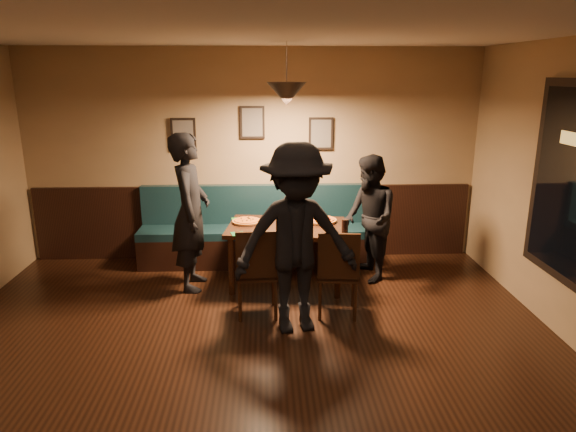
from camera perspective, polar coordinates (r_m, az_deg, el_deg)
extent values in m
plane|color=black|center=(4.17, -4.65, -20.90)|extent=(7.00, 7.00, 0.00)
plane|color=silver|center=(3.37, -5.76, 20.99)|extent=(7.00, 7.00, 0.00)
plane|color=#8C704F|center=(6.94, -3.88, 6.60)|extent=(6.00, 0.00, 6.00)
cube|color=black|center=(7.11, -3.75, -0.63)|extent=(5.88, 0.06, 1.00)
cube|color=black|center=(6.95, -11.46, 8.84)|extent=(0.32, 0.04, 0.42)
cube|color=black|center=(6.86, -3.95, 10.28)|extent=(0.32, 0.04, 0.42)
cube|color=black|center=(6.91, 3.65, 9.07)|extent=(0.32, 0.04, 0.42)
cone|color=black|center=(5.84, -0.15, 13.33)|extent=(0.44, 0.44, 0.25)
cube|color=black|center=(6.20, -0.14, -4.32)|extent=(1.47, 1.04, 0.74)
imported|color=black|center=(6.07, -10.70, 0.40)|extent=(0.45, 0.68, 1.84)
imported|color=black|center=(6.32, 8.94, -0.29)|extent=(0.70, 0.84, 1.54)
imported|color=black|center=(4.95, 0.93, -2.63)|extent=(1.31, 0.90, 1.87)
cylinder|color=orange|center=(6.21, -4.57, -0.58)|extent=(0.38, 0.38, 0.04)
cylinder|color=orange|center=(5.94, 0.32, -1.28)|extent=(0.43, 0.43, 0.04)
cylinder|color=#C17F24|center=(6.24, 3.65, -0.46)|extent=(0.50, 0.50, 0.04)
cylinder|color=black|center=(5.83, 6.30, -1.11)|extent=(0.09, 0.09, 0.16)
cylinder|color=#950409|center=(6.04, 4.53, -0.64)|extent=(0.04, 0.04, 0.12)
cube|color=#207822|center=(6.37, -5.57, -0.36)|extent=(0.16, 0.16, 0.01)
cube|color=#1B6832|center=(5.80, -5.55, -1.96)|extent=(0.18, 0.18, 0.01)
cube|color=#B9B9BE|center=(5.70, -0.02, -2.20)|extent=(0.17, 0.03, 0.00)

